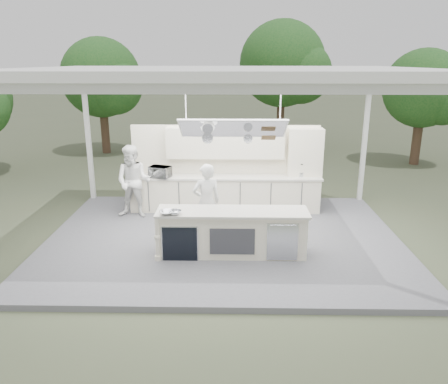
{
  "coord_description": "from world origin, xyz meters",
  "views": [
    {
      "loc": [
        0.2,
        -9.3,
        4.01
      ],
      "look_at": [
        0.0,
        0.4,
        1.07
      ],
      "focal_mm": 35.0,
      "sensor_mm": 36.0,
      "label": 1
    }
  ],
  "objects_px": {
    "demo_island": "(231,232)",
    "sous_chef": "(134,182)",
    "back_counter": "(225,193)",
    "head_chef": "(206,202)"
  },
  "relations": [
    {
      "from": "back_counter",
      "to": "sous_chef",
      "type": "bearing_deg",
      "value": -165.85
    },
    {
      "from": "demo_island",
      "to": "sous_chef",
      "type": "distance_m",
      "value": 3.37
    },
    {
      "from": "demo_island",
      "to": "sous_chef",
      "type": "xyz_separation_m",
      "value": [
        -2.49,
        2.23,
        0.46
      ]
    },
    {
      "from": "head_chef",
      "to": "sous_chef",
      "type": "relative_size",
      "value": 0.93
    },
    {
      "from": "sous_chef",
      "to": "demo_island",
      "type": "bearing_deg",
      "value": -36.52
    },
    {
      "from": "head_chef",
      "to": "sous_chef",
      "type": "height_order",
      "value": "sous_chef"
    },
    {
      "from": "sous_chef",
      "to": "back_counter",
      "type": "bearing_deg",
      "value": 19.42
    },
    {
      "from": "demo_island",
      "to": "sous_chef",
      "type": "bearing_deg",
      "value": 138.21
    },
    {
      "from": "demo_island",
      "to": "sous_chef",
      "type": "relative_size",
      "value": 1.66
    },
    {
      "from": "back_counter",
      "to": "sous_chef",
      "type": "distance_m",
      "value": 2.43
    }
  ]
}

